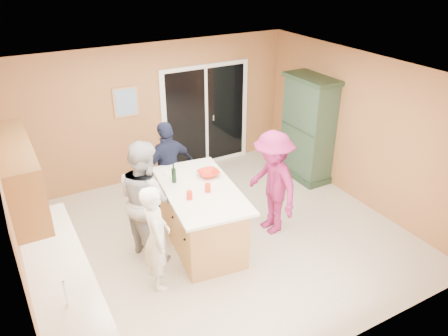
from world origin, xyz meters
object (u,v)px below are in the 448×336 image
woman_navy (169,169)px  woman_magenta (272,183)px  kitchen_island (201,218)px  green_hutch (308,130)px  woman_white (157,238)px  woman_grey (146,199)px

woman_navy → woman_magenta: (1.20, -1.26, 0.02)m
kitchen_island → woman_navy: (-0.06, 1.07, 0.37)m
green_hutch → woman_magenta: size_ratio=1.19×
green_hutch → woman_white: bearing=-157.4°
woman_magenta → woman_grey: bearing=-102.4°
woman_magenta → kitchen_island: bearing=-99.1°
green_hutch → woman_navy: green_hutch is taller
kitchen_island → woman_grey: (-0.75, 0.24, 0.43)m
green_hutch → woman_white: 3.99m
woman_grey → woman_magenta: 1.94m
woman_white → kitchen_island: bearing=-43.6°
woman_white → woman_magenta: bearing=-64.7°
woman_grey → woman_white: bearing=158.1°
woman_grey → woman_navy: size_ratio=1.08×
green_hutch → woman_magenta: bearing=-143.8°
green_hutch → woman_grey: (-3.54, -0.77, -0.09)m
woman_white → woman_navy: woman_navy is taller
kitchen_island → woman_white: bearing=-142.6°
woman_grey → woman_navy: bearing=-51.5°
woman_grey → woman_magenta: woman_grey is taller
kitchen_island → green_hutch: green_hutch is taller
woman_white → woman_grey: 0.78m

